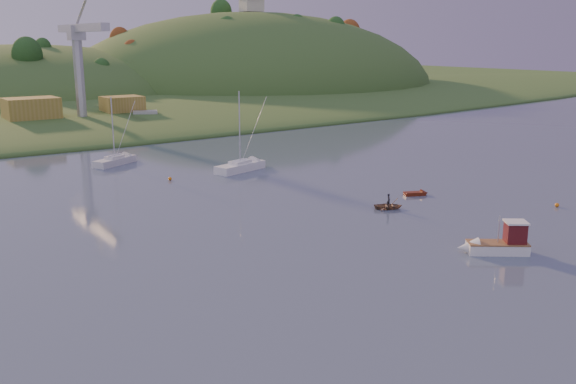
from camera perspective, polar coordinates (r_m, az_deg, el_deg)
shore_slope at (r=194.24m, az=-22.50°, el=6.63°), size 640.00×150.00×7.00m
hill_center at (r=240.15m, az=-22.73°, el=7.72°), size 140.00×120.00×36.00m
hill_right at (r=259.46m, az=-3.16°, el=9.07°), size 150.00×130.00×60.00m
hilltop_house at (r=259.10m, az=-3.26°, el=16.46°), size 9.00×7.00×6.45m
hillside_trees at (r=213.68m, az=-23.78°, el=7.04°), size 280.00×50.00×32.00m
wharf at (r=154.33m, az=-16.94°, el=6.02°), size 42.00×16.00×2.40m
shed_west at (r=151.27m, az=-21.84°, el=6.88°), size 11.00×8.00×4.80m
shed_east at (r=158.57m, az=-14.51°, el=7.52°), size 9.00×7.00×4.00m
dock_crane at (r=148.89m, az=-18.02°, el=11.87°), size 3.20×28.00×20.30m
fishing_boat at (r=63.02m, az=17.76°, el=-4.41°), size 6.39×5.53×4.15m
sailboat_near at (r=106.16m, az=-15.14°, el=2.74°), size 7.96×5.66×10.77m
sailboat_far at (r=97.69m, az=-4.27°, el=2.32°), size 9.09×4.88×12.09m
canoe at (r=76.61m, az=8.92°, el=-1.24°), size 4.11×3.79×0.69m
paddler at (r=76.50m, az=8.93°, el=-0.91°), size 0.62×0.69×1.59m
red_tender at (r=84.13m, az=11.58°, el=-0.12°), size 3.36×2.27×1.09m
work_vessel at (r=154.53m, az=-12.56°, el=6.28°), size 13.82×9.19×3.35m
buoy_0 at (r=82.99m, az=22.80°, el=-1.08°), size 0.50×0.50×0.50m
buoy_2 at (r=92.58m, az=-10.45°, el=1.18°), size 0.50×0.50×0.50m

